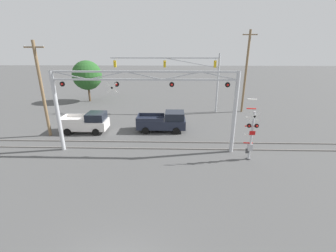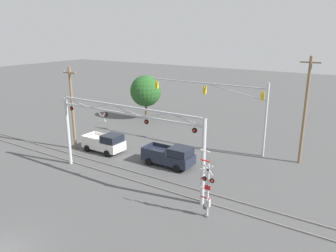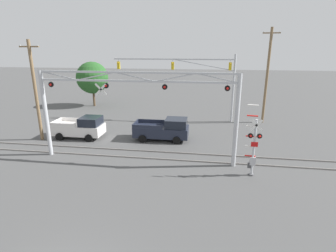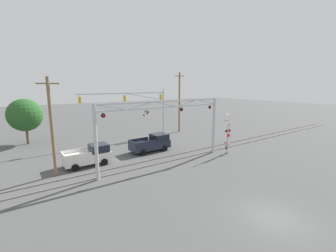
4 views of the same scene
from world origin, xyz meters
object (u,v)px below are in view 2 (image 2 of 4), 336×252
Objects in this scene: pickup_truck_following at (105,143)px; utility_pole_right at (305,110)px; crossing_signal_mast at (207,191)px; utility_pole_left at (72,108)px; traffic_signal_span at (232,101)px; pickup_truck_lead at (170,156)px; background_tree_beyond_span at (146,91)px; crossing_gantry at (126,133)px.

pickup_truck_following is 0.45× the size of utility_pole_right.
utility_pole_left is at bearing 166.13° from crossing_signal_mast.
pickup_truck_following is at bearing -144.42° from traffic_signal_span.
utility_pole_left is at bearing -171.52° from pickup_truck_lead.
utility_pole_left is at bearing -161.58° from pickup_truck_following.
pickup_truck_lead is 0.49× the size of utility_pole_right.
utility_pole_left is 1.40× the size of background_tree_beyond_span.
crossing_signal_mast is 9.31m from pickup_truck_lead.
crossing_gantry reaches higher than crossing_signal_mast.
background_tree_beyond_span is (-4.66, 13.60, 3.11)m from pickup_truck_following.
background_tree_beyond_span is at bearing 166.34° from utility_pole_right.
traffic_signal_span is 14.16m from pickup_truck_following.
crossing_gantry is 8.57m from pickup_truck_following.
background_tree_beyond_span is at bearing 94.98° from utility_pole_left.
crossing_signal_mast is 0.54× the size of utility_pole_left.
utility_pole_left is 0.86× the size of utility_pole_right.
traffic_signal_span is 1.34× the size of utility_pole_right.
background_tree_beyond_span is (-22.77, 5.53, -1.21)m from utility_pole_right.
crossing_gantry is 10.47m from utility_pole_left.
background_tree_beyond_span is (-19.47, 19.22, 2.20)m from crossing_signal_mast.
crossing_gantry is 2.92× the size of pickup_truck_lead.
pickup_truck_following is at bearing 146.99° from crossing_gantry.
utility_pole_left reaches higher than crossing_gantry.
pickup_truck_following is 0.52× the size of utility_pole_left.
crossing_signal_mast is at bearing -20.78° from pickup_truck_following.
crossing_gantry is 6.05m from pickup_truck_lead.
crossing_signal_mast is at bearing -41.77° from pickup_truck_lead.
background_tree_beyond_span is at bearing 108.92° from pickup_truck_following.
utility_pole_right is (10.21, 7.51, 4.32)m from pickup_truck_lead.
utility_pole_right reaches higher than traffic_signal_span.
pickup_truck_lead is at bearing -143.65° from utility_pole_right.
crossing_gantry is 2.30× the size of background_tree_beyond_span.
traffic_signal_span is 9.03m from pickup_truck_lead.
utility_pole_right is 1.62× the size of background_tree_beyond_span.
crossing_signal_mast is 0.76× the size of background_tree_beyond_span.
utility_pole_right is (7.15, 0.23, -0.06)m from traffic_signal_span.
crossing_signal_mast is at bearing -13.87° from utility_pole_left.
utility_pole_right reaches higher than pickup_truck_lead.
crossing_gantry is 3.01× the size of crossing_signal_mast.
utility_pole_left reaches higher than background_tree_beyond_span.
crossing_gantry is 12.92m from traffic_signal_span.
traffic_signal_span is 16.70m from background_tree_beyond_span.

